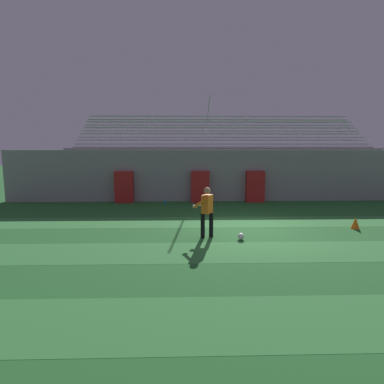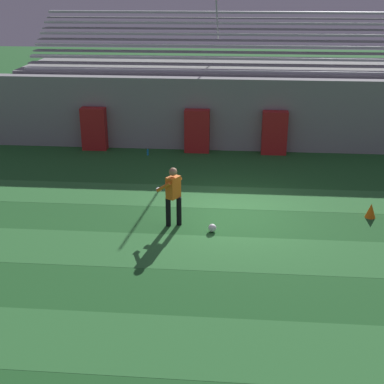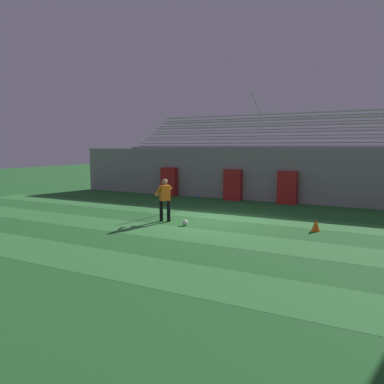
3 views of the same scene
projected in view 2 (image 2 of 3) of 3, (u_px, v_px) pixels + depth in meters
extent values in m
plane|color=#236028|center=(233.00, 215.00, 15.37)|extent=(80.00, 80.00, 0.00)
cube|color=#337A38|center=(229.00, 348.00, 9.81)|extent=(28.00, 1.83, 0.01)
cube|color=#337A38|center=(232.00, 253.00, 13.20)|extent=(28.00, 1.83, 0.01)
cube|color=#337A38|center=(233.00, 197.00, 16.59)|extent=(28.00, 1.83, 0.01)
cube|color=gray|center=(236.00, 114.00, 20.87)|extent=(24.00, 0.60, 2.80)
cube|color=#B21E1E|center=(197.00, 131.00, 20.68)|extent=(0.96, 0.44, 1.67)
cube|color=#B21E1E|center=(274.00, 133.00, 20.45)|extent=(0.96, 0.44, 1.67)
cube|color=#B21E1E|center=(94.00, 129.00, 21.00)|extent=(0.96, 0.44, 1.67)
cube|color=gray|center=(237.00, 99.00, 23.35)|extent=(18.00, 4.60, 2.90)
cube|color=silver|center=(237.00, 71.00, 20.99)|extent=(17.10, 0.36, 0.10)
cube|color=gray|center=(237.00, 78.00, 20.89)|extent=(17.10, 0.60, 0.04)
cube|color=silver|center=(238.00, 58.00, 21.49)|extent=(17.10, 0.36, 0.10)
cube|color=gray|center=(238.00, 65.00, 21.39)|extent=(17.10, 0.60, 0.04)
cube|color=silver|center=(238.00, 46.00, 21.99)|extent=(17.10, 0.36, 0.10)
cube|color=gray|center=(238.00, 52.00, 21.89)|extent=(17.10, 0.60, 0.04)
cube|color=silver|center=(239.00, 34.00, 22.49)|extent=(17.10, 0.36, 0.10)
cube|color=gray|center=(238.00, 40.00, 22.39)|extent=(17.10, 0.60, 0.04)
cube|color=silver|center=(239.00, 23.00, 22.99)|extent=(17.10, 0.36, 0.10)
cube|color=gray|center=(239.00, 29.00, 22.89)|extent=(17.10, 0.60, 0.04)
cube|color=silver|center=(239.00, 12.00, 23.49)|extent=(17.10, 0.36, 0.10)
cube|color=gray|center=(239.00, 18.00, 23.39)|extent=(17.10, 0.60, 0.04)
cylinder|color=silver|center=(217.00, 19.00, 21.76)|extent=(0.06, 3.33, 2.05)
cylinder|color=black|center=(168.00, 212.00, 14.54)|extent=(0.19, 0.19, 0.82)
cylinder|color=black|center=(179.00, 211.00, 14.59)|extent=(0.19, 0.19, 0.82)
cube|color=orange|center=(173.00, 187.00, 14.30)|extent=(0.40, 0.45, 0.60)
sphere|color=#A37556|center=(173.00, 172.00, 14.14)|extent=(0.22, 0.22, 0.22)
cylinder|color=orange|center=(164.00, 187.00, 14.18)|extent=(0.46, 0.32, 0.37)
cylinder|color=orange|center=(175.00, 182.00, 14.54)|extent=(0.46, 0.32, 0.37)
cube|color=silver|center=(159.00, 189.00, 14.37)|extent=(0.15, 0.15, 0.08)
cube|color=silver|center=(168.00, 185.00, 14.67)|extent=(0.15, 0.15, 0.08)
sphere|color=white|center=(212.00, 228.00, 14.29)|extent=(0.22, 0.22, 0.22)
cone|color=orange|center=(371.00, 211.00, 15.12)|extent=(0.30, 0.30, 0.42)
cylinder|color=#1E8CD8|center=(148.00, 152.00, 20.54)|extent=(0.07, 0.07, 0.24)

